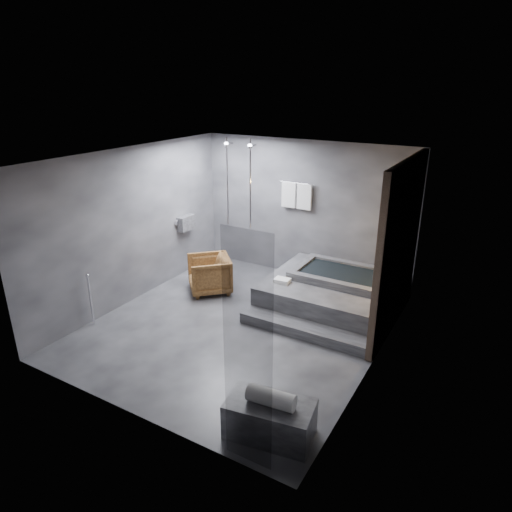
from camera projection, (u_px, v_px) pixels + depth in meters
The scene contains 7 objects.
room at pixel (268, 227), 7.05m from camera, with size 5.00×5.04×2.82m.
tub_deck at pixel (331, 293), 8.25m from camera, with size 2.20×2.00×0.50m, color #343436.
tub_step at pixel (303, 330), 7.36m from camera, with size 2.20×0.36×0.18m, color #343436.
concrete_bench at pixel (270, 419), 5.24m from camera, with size 1.00×0.55×0.45m, color #303032.
driftwood_chair at pixel (209, 274), 8.79m from camera, with size 0.76×0.79×0.71m, color #462911.
rolled_towel at pixel (271, 398), 5.08m from camera, with size 0.20×0.20×0.56m, color silver.
deck_towel at pixel (282, 281), 8.08m from camera, with size 0.27×0.20×0.07m, color white.
Camera 1 is at (3.62, -5.67, 3.86)m, focal length 32.00 mm.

